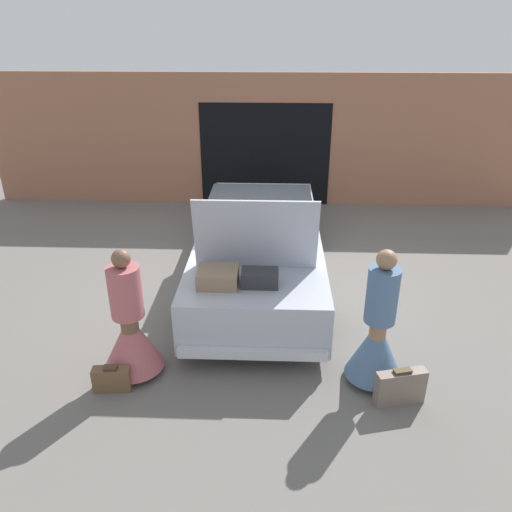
{
  "coord_description": "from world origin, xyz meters",
  "views": [
    {
      "loc": [
        0.23,
        -7.1,
        3.79
      ],
      "look_at": [
        0.0,
        -1.29,
        1.01
      ],
      "focal_mm": 35.0,
      "sensor_mm": 36.0,
      "label": 1
    }
  ],
  "objects_px": {
    "car": "(259,245)",
    "suitcase_beside_left_person": "(112,379)",
    "suitcase_beside_right_person": "(400,387)",
    "person_left": "(130,331)",
    "person_right": "(377,337)"
  },
  "relations": [
    {
      "from": "car",
      "to": "suitcase_beside_left_person",
      "type": "distance_m",
      "value": 3.18
    },
    {
      "from": "suitcase_beside_left_person",
      "to": "suitcase_beside_right_person",
      "type": "relative_size",
      "value": 0.76
    },
    {
      "from": "suitcase_beside_left_person",
      "to": "car",
      "type": "bearing_deg",
      "value": 60.45
    },
    {
      "from": "person_left",
      "to": "car",
      "type": "bearing_deg",
      "value": 153.14
    },
    {
      "from": "person_left",
      "to": "person_right",
      "type": "bearing_deg",
      "value": 92.37
    },
    {
      "from": "car",
      "to": "person_left",
      "type": "bearing_deg",
      "value": -120.13
    },
    {
      "from": "person_right",
      "to": "suitcase_beside_right_person",
      "type": "bearing_deg",
      "value": -162.76
    },
    {
      "from": "car",
      "to": "suitcase_beside_left_person",
      "type": "xyz_separation_m",
      "value": [
        -1.55,
        -2.74,
        -0.44
      ]
    },
    {
      "from": "suitcase_beside_left_person",
      "to": "suitcase_beside_right_person",
      "type": "height_order",
      "value": "suitcase_beside_right_person"
    },
    {
      "from": "person_right",
      "to": "suitcase_beside_right_person",
      "type": "xyz_separation_m",
      "value": [
        0.22,
        -0.38,
        -0.38
      ]
    },
    {
      "from": "person_left",
      "to": "person_right",
      "type": "height_order",
      "value": "person_right"
    },
    {
      "from": "person_right",
      "to": "suitcase_beside_left_person",
      "type": "xyz_separation_m",
      "value": [
        -2.95,
        -0.3,
        -0.44
      ]
    },
    {
      "from": "person_right",
      "to": "suitcase_beside_left_person",
      "type": "bearing_deg",
      "value": 83.14
    },
    {
      "from": "suitcase_beside_right_person",
      "to": "person_left",
      "type": "bearing_deg",
      "value": 171.96
    },
    {
      "from": "car",
      "to": "suitcase_beside_right_person",
      "type": "xyz_separation_m",
      "value": [
        1.62,
        -2.82,
        -0.38
      ]
    }
  ]
}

